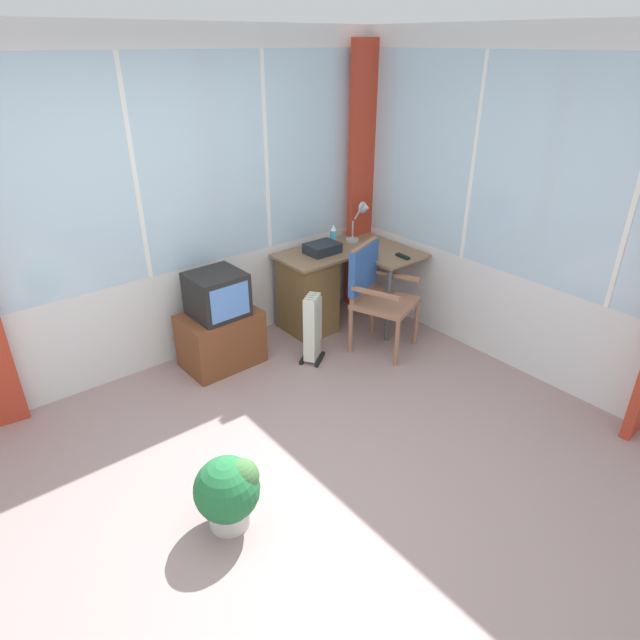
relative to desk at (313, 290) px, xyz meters
The scene contains 13 objects.
ground 2.17m from the desk, 131.20° to the right, with size 5.59×4.81×0.06m, color gray.
north_window_panel 1.70m from the desk, 166.57° to the left, with size 4.59×0.07×2.61m.
east_window_panel 2.06m from the desk, 59.99° to the right, with size 0.07×3.81×2.61m.
curtain_corner 1.18m from the desk, 14.46° to the left, with size 0.34×0.07×2.51m, color #B63824.
desk is the anchor object (origin of this frame).
desk_lamp 0.88m from the desk, ahead, with size 0.22×0.19×0.39m.
tv_remote 0.89m from the desk, 41.08° to the right, with size 0.04×0.15×0.02m, color black.
spray_bottle 0.55m from the desk, 14.13° to the left, with size 0.06×0.06×0.22m.
paper_tray 0.40m from the desk, ahead, with size 0.30×0.23×0.09m, color #20262C.
wooden_armchair 0.64m from the desk, 69.78° to the right, with size 0.62×0.62×0.95m.
tv_on_stand 1.00m from the desk, behind, with size 0.65×0.46×0.83m.
space_heater 0.57m from the desk, 127.98° to the right, with size 0.29×0.27×0.61m.
potted_plant 2.43m from the desk, 139.30° to the right, with size 0.37×0.37×0.45m.
Camera 1 is at (-1.44, -2.04, 2.48)m, focal length 30.28 mm.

